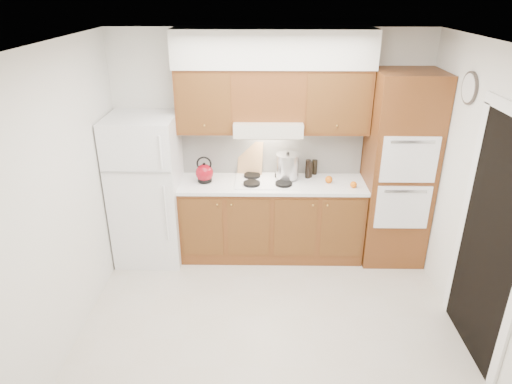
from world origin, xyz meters
TOP-DOWN VIEW (x-y plane):
  - floor at (0.00, 0.00)m, footprint 3.60×3.60m
  - ceiling at (0.00, 0.00)m, footprint 3.60×3.60m
  - wall_back at (0.00, 1.50)m, footprint 3.60×0.02m
  - wall_left at (-1.80, 0.00)m, footprint 0.02×3.00m
  - wall_right at (1.80, 0.00)m, footprint 0.02×3.00m
  - fridge at (-1.41, 1.14)m, footprint 0.75×0.72m
  - base_cabinets at (0.02, 1.20)m, footprint 2.11×0.60m
  - countertop at (0.03, 1.19)m, footprint 2.13×0.62m
  - backsplash at (0.02, 1.49)m, footprint 2.11×0.03m
  - oven_cabinet at (1.44, 1.18)m, footprint 0.70×0.65m
  - upper_cab_left at (-0.71, 1.33)m, footprint 0.63×0.33m
  - upper_cab_right at (0.72, 1.33)m, footprint 0.73×0.33m
  - range_hood at (-0.02, 1.27)m, footprint 0.75×0.45m
  - upper_cab_over_hood at (-0.02, 1.33)m, footprint 0.75×0.33m
  - soffit at (0.03, 1.32)m, footprint 2.13×0.36m
  - cooktop at (-0.02, 1.21)m, footprint 0.74×0.50m
  - doorway at (1.79, -0.35)m, footprint 0.02×0.90m
  - wall_clock at (1.79, 0.55)m, footprint 0.02×0.30m
  - kettle at (-0.75, 1.19)m, footprint 0.25×0.25m
  - cutting_board at (-0.23, 1.45)m, footprint 0.31×0.16m
  - stock_pot at (0.20, 1.27)m, footprint 0.34×0.34m
  - condiment_a at (0.45, 1.33)m, footprint 0.06×0.06m
  - condiment_b at (0.47, 1.36)m, footprint 0.07×0.07m
  - condiment_c at (0.54, 1.45)m, footprint 0.07×0.07m
  - orange_near at (0.93, 1.05)m, footprint 0.09×0.09m
  - orange_far at (0.67, 1.18)m, footprint 0.10×0.10m

SIDE VIEW (x-z plane):
  - floor at x=0.00m, z-range 0.00..0.00m
  - base_cabinets at x=0.02m, z-range 0.00..0.90m
  - fridge at x=-1.41m, z-range 0.00..1.72m
  - countertop at x=0.03m, z-range 0.90..0.94m
  - cooktop at x=-0.02m, z-range 0.94..0.95m
  - orange_near at x=0.93m, z-range 0.94..1.01m
  - orange_far at x=0.67m, z-range 0.94..1.02m
  - condiment_c at x=0.54m, z-range 0.94..1.12m
  - condiment_b at x=0.47m, z-range 0.94..1.13m
  - doorway at x=1.79m, z-range 0.00..2.10m
  - condiment_a at x=0.45m, z-range 0.94..1.16m
  - kettle at x=-0.75m, z-range 0.95..1.15m
  - oven_cabinet at x=1.44m, z-range 0.00..2.20m
  - stock_pot at x=0.20m, z-range 0.97..1.24m
  - cutting_board at x=-0.23m, z-range 0.95..1.33m
  - backsplash at x=0.02m, z-range 0.94..1.50m
  - wall_back at x=0.00m, z-range 0.00..2.60m
  - wall_left at x=-1.80m, z-range 0.00..2.60m
  - wall_right at x=1.80m, z-range 0.00..2.60m
  - range_hood at x=-0.02m, z-range 1.50..1.65m
  - upper_cab_left at x=-0.71m, z-range 1.50..2.20m
  - upper_cab_right at x=0.72m, z-range 1.50..2.20m
  - upper_cab_over_hood at x=-0.02m, z-range 1.65..2.20m
  - wall_clock at x=1.79m, z-range 2.00..2.30m
  - soffit at x=0.03m, z-range 2.20..2.60m
  - ceiling at x=0.00m, z-range 2.60..2.60m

